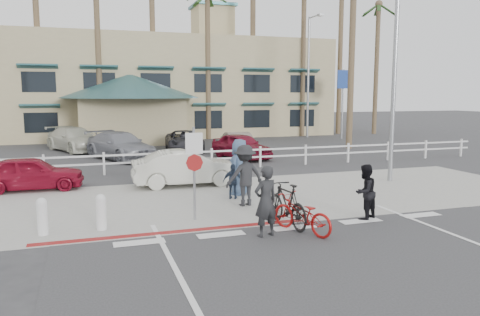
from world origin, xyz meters
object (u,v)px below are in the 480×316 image
object	(u,v)px
sign_post	(194,169)
bike_red	(302,214)
car_red_compact	(31,173)
car_white_sedan	(187,168)
bike_black	(287,204)

from	to	relation	value
sign_post	bike_red	world-z (taller)	sign_post
bike_red	car_red_compact	distance (m)	10.60
car_red_compact	bike_red	bearing A→B (deg)	-136.88
sign_post	bike_red	xyz separation A→B (m)	(2.28, -2.06, -0.96)
sign_post	car_red_compact	xyz separation A→B (m)	(-4.76, 5.87, -0.82)
bike_red	car_red_compact	xyz separation A→B (m)	(-7.04, 7.92, 0.14)
bike_red	car_white_sedan	xyz separation A→B (m)	(-1.46, 7.01, 0.19)
bike_red	bike_black	bearing A→B (deg)	-104.42
bike_black	car_white_sedan	world-z (taller)	car_white_sedan
bike_black	car_red_compact	world-z (taller)	car_red_compact
bike_black	car_white_sedan	size ratio (longest dim) A/B	0.48
bike_red	car_red_compact	world-z (taller)	car_red_compact
bike_black	car_red_compact	xyz separation A→B (m)	(-6.94, 7.25, 0.03)
bike_red	sign_post	bearing A→B (deg)	-65.37
sign_post	car_red_compact	distance (m)	7.60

